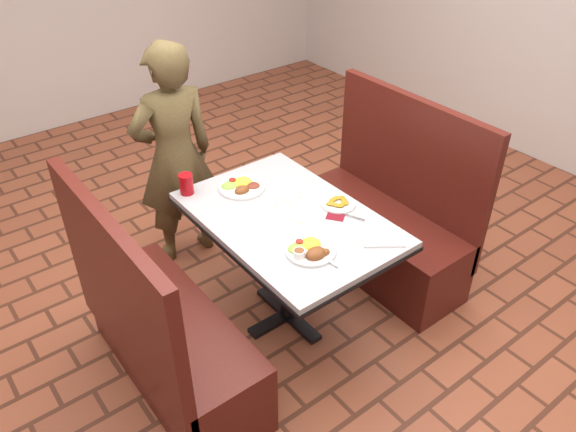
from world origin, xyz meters
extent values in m
plane|color=brown|center=(0.00, 0.00, 0.00)|extent=(7.00, 7.00, 0.00)
cube|color=#ABADB0|center=(0.00, 0.00, 0.73)|extent=(0.80, 1.20, 0.03)
cube|color=black|center=(0.00, 0.00, 0.70)|extent=(0.81, 1.21, 0.02)
cylinder|color=black|center=(0.00, 0.00, 0.36)|extent=(0.10, 0.10, 0.69)
cube|color=black|center=(0.00, 0.00, 0.01)|extent=(0.55, 0.08, 0.03)
cube|color=black|center=(0.00, 0.00, 0.01)|extent=(0.08, 0.55, 0.03)
cube|color=#4F1812|center=(-0.75, 0.00, 0.23)|extent=(0.45, 1.20, 0.45)
cube|color=#4F1812|center=(-0.97, 0.00, 0.70)|extent=(0.06, 1.20, 0.95)
cube|color=#4F1812|center=(0.75, 0.00, 0.23)|extent=(0.45, 1.20, 0.45)
cube|color=#4F1812|center=(0.97, 0.00, 0.70)|extent=(0.06, 1.20, 0.95)
imported|color=brown|center=(-0.17, 0.96, 0.75)|extent=(0.57, 0.40, 1.50)
cylinder|color=white|center=(-0.10, -0.31, 0.76)|extent=(0.25, 0.25, 0.02)
ellipsoid|color=yellow|center=(-0.07, -0.28, 0.79)|extent=(0.10, 0.10, 0.05)
ellipsoid|color=#8FB849|center=(-0.15, -0.27, 0.78)|extent=(0.10, 0.08, 0.03)
cylinder|color=red|center=(-0.12, -0.25, 0.78)|extent=(0.04, 0.04, 0.01)
ellipsoid|color=brown|center=(-0.11, -0.36, 0.80)|extent=(0.11, 0.08, 0.06)
ellipsoid|color=brown|center=(-0.07, -0.38, 0.78)|extent=(0.06, 0.05, 0.04)
cylinder|color=white|center=(-0.18, -0.32, 0.78)|extent=(0.06, 0.06, 0.04)
cylinder|color=#653013|center=(-0.18, -0.32, 0.80)|extent=(0.05, 0.05, 0.00)
cylinder|color=white|center=(-0.04, 0.38, 0.76)|extent=(0.27, 0.27, 0.02)
ellipsoid|color=yellow|center=(-0.01, 0.42, 0.79)|extent=(0.11, 0.11, 0.05)
ellipsoid|color=#8FB849|center=(-0.09, 0.43, 0.78)|extent=(0.11, 0.09, 0.03)
cylinder|color=red|center=(-0.06, 0.45, 0.79)|extent=(0.04, 0.04, 0.01)
ellipsoid|color=maroon|center=(0.01, 0.35, 0.78)|extent=(0.08, 0.08, 0.03)
ellipsoid|color=brown|center=(-0.07, 0.34, 0.79)|extent=(0.09, 0.07, 0.05)
cylinder|color=white|center=(0.29, -0.09, 0.76)|extent=(0.19, 0.19, 0.01)
cube|color=maroon|center=(0.21, -0.16, 0.75)|extent=(0.13, 0.13, 0.00)
cube|color=silver|center=(0.27, -0.23, 0.76)|extent=(0.06, 0.13, 0.00)
cylinder|color=#AC0B12|center=(-0.32, 0.54, 0.81)|extent=(0.08, 0.08, 0.12)
cube|color=white|center=(0.26, -0.45, 0.76)|extent=(0.26, 0.25, 0.01)
cube|color=silver|center=(-0.08, -0.36, 0.76)|extent=(0.02, 0.16, 0.00)
cube|color=silver|center=(-0.09, -0.42, 0.76)|extent=(0.03, 0.16, 0.00)
camera|label=1|loc=(-1.52, -1.97, 2.48)|focal=35.00mm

